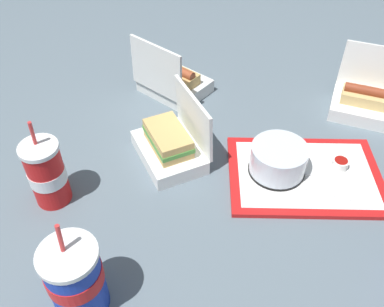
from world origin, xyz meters
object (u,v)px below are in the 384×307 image
(soda_cup_back, at_px, (76,279))
(ketchup_cup, at_px, (340,163))
(plastic_fork, at_px, (329,193))
(food_tray, at_px, (305,175))
(soda_cup_left, at_px, (47,173))
(cake_container, at_px, (278,160))
(clamshell_hotdog_front, at_px, (173,81))
(clamshell_hotdog_left, at_px, (369,101))
(clamshell_sandwich_center, at_px, (171,144))

(soda_cup_back, bearing_deg, ketchup_cup, -137.40)
(plastic_fork, xyz_separation_m, soda_cup_back, (0.46, 0.36, 0.07))
(food_tray, bearing_deg, soda_cup_left, 17.45)
(food_tray, relative_size, soda_cup_back, 1.80)
(cake_container, height_order, ketchup_cup, cake_container)
(clamshell_hotdog_front, bearing_deg, soda_cup_left, 69.15)
(clamshell_hotdog_left, height_order, soda_cup_back, soda_cup_back)
(cake_container, bearing_deg, clamshell_hotdog_left, -128.85)
(plastic_fork, xyz_separation_m, clamshell_hotdog_front, (0.45, -0.34, 0.03))
(plastic_fork, xyz_separation_m, soda_cup_left, (0.63, 0.12, 0.07))
(cake_container, bearing_deg, clamshell_sandwich_center, -2.41)
(ketchup_cup, distance_m, soda_cup_back, 0.67)
(plastic_fork, relative_size, clamshell_hotdog_front, 0.46)
(food_tray, distance_m, soda_cup_back, 0.59)
(cake_container, distance_m, soda_cup_back, 0.53)
(clamshell_hotdog_left, xyz_separation_m, clamshell_hotdog_front, (0.57, 0.01, 0.00))
(food_tray, distance_m, clamshell_hotdog_left, 0.34)
(cake_container, distance_m, clamshell_hotdog_front, 0.44)
(ketchup_cup, relative_size, clamshell_sandwich_center, 0.17)
(soda_cup_back, bearing_deg, cake_container, -129.56)
(cake_container, bearing_deg, soda_cup_left, 19.28)
(food_tray, height_order, plastic_fork, plastic_fork)
(food_tray, xyz_separation_m, plastic_fork, (-0.05, 0.06, 0.01))
(clamshell_sandwich_center, distance_m, soda_cup_left, 0.31)
(ketchup_cup, xyz_separation_m, soda_cup_back, (0.49, 0.45, 0.06))
(ketchup_cup, distance_m, clamshell_hotdog_left, 0.27)
(clamshell_hotdog_left, xyz_separation_m, clamshell_sandwich_center, (0.51, 0.29, 0.00))
(clamshell_hotdog_left, bearing_deg, soda_cup_back, 50.74)
(clamshell_hotdog_front, height_order, soda_cup_left, soda_cup_left)
(ketchup_cup, bearing_deg, soda_cup_back, 42.60)
(clamshell_hotdog_left, relative_size, clamshell_hotdog_front, 0.92)
(food_tray, relative_size, clamshell_hotdog_left, 1.86)
(food_tray, distance_m, soda_cup_left, 0.61)
(clamshell_sandwich_center, bearing_deg, clamshell_hotdog_front, -77.74)
(clamshell_hotdog_front, xyz_separation_m, soda_cup_left, (0.18, 0.47, 0.04))
(clamshell_hotdog_left, xyz_separation_m, soda_cup_left, (0.75, 0.48, 0.04))
(ketchup_cup, height_order, soda_cup_left, soda_cup_left)
(plastic_fork, xyz_separation_m, clamshell_sandwich_center, (0.39, -0.06, 0.03))
(ketchup_cup, bearing_deg, plastic_fork, 73.26)
(food_tray, height_order, soda_cup_back, soda_cup_back)
(plastic_fork, bearing_deg, cake_container, -15.38)
(ketchup_cup, height_order, clamshell_hotdog_left, clamshell_hotdog_left)
(food_tray, bearing_deg, ketchup_cup, -155.65)
(clamshell_hotdog_front, bearing_deg, clamshell_sandwich_center, 102.26)
(clamshell_hotdog_left, relative_size, soda_cup_back, 0.97)
(food_tray, xyz_separation_m, clamshell_hotdog_left, (-0.17, -0.29, 0.03))
(ketchup_cup, distance_m, plastic_fork, 0.10)
(plastic_fork, height_order, soda_cup_left, soda_cup_left)
(cake_container, relative_size, plastic_fork, 1.26)
(ketchup_cup, bearing_deg, soda_cup_left, 18.34)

